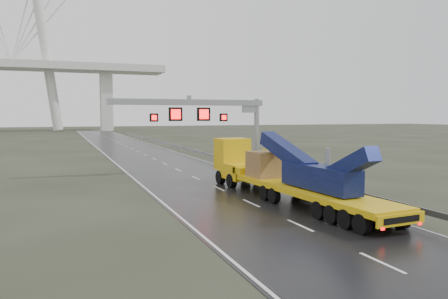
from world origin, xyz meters
name	(u,v)px	position (x,y,z in m)	size (l,w,h in m)	color
ground	(281,217)	(0.00, 0.00, 0.00)	(400.00, 400.00, 0.00)	#272B1E
road	(145,155)	(0.00, 40.00, 0.01)	(11.00, 200.00, 0.02)	black
guardrail	(209,155)	(6.10, 30.00, 0.70)	(0.20, 140.00, 1.40)	gray
sign_gantry	(211,115)	(2.10, 17.99, 5.61)	(14.90, 1.20, 7.42)	silver
heavy_haul_truck	(275,172)	(2.50, 5.61, 1.74)	(3.96, 19.20, 4.48)	gold
exit_sign_pair	(271,156)	(7.10, 15.24, 1.79)	(1.46, 0.45, 2.57)	gray
striped_barrier	(264,171)	(6.00, 14.36, 0.55)	(0.65, 0.35, 1.10)	red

